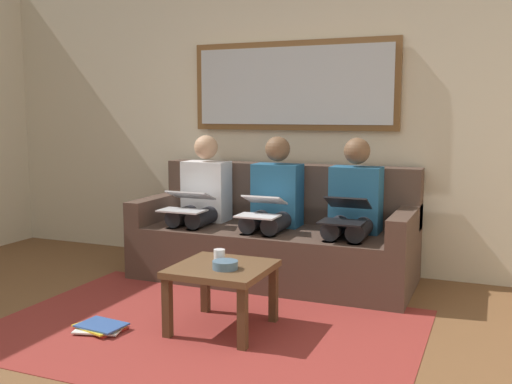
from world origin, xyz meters
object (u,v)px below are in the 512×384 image
Objects in this scene: person_middle at (273,204)px; couch at (276,239)px; magazine_stack at (100,327)px; bowl at (225,265)px; laptop_white at (261,207)px; coffee_table at (222,276)px; cup at (219,256)px; laptop_black at (345,211)px; framed_mirror at (293,86)px; laptop_silver at (187,202)px; person_right at (201,200)px; person_left at (353,209)px.

couch is at bearing -90.00° from person_middle.
person_middle is 3.40× the size of magazine_stack.
laptop_white is (0.16, -0.97, 0.20)m from bowl.
coffee_table is 0.96m from laptop_white.
magazine_stack is (0.65, 0.35, -0.42)m from cup.
laptop_white is at bearing -115.20° from magazine_stack.
person_middle is (0.16, -1.21, 0.18)m from bowl.
laptop_black is at bearing -134.52° from magazine_stack.
framed_mirror reaches higher than coffee_table.
laptop_silver is at bearing 25.83° from couch.
laptop_white reaches higher than coffee_table.
laptop_silver is (0.00, 0.24, 0.02)m from person_right.
person_middle is 1.00× the size of person_right.
bowl is 1.32m from person_left.
laptop_silver reaches higher than cup.
person_right is (0.71, -1.11, 0.16)m from cup.
bowl is at bearing 95.44° from framed_mirror.
coffee_table is at bearing 95.33° from person_middle.
framed_mirror reaches higher than person_right.
person_middle is at bearing -90.00° from laptop_white.
laptop_silver is (0.64, 0.00, 0.00)m from laptop_white.
magazine_stack is at bearing 18.57° from bowl.
laptop_silver is at bearing 47.48° from framed_mirror.
couch is at bearing 90.00° from framed_mirror.
person_left and person_right have the same top height.
framed_mirror reaches higher than couch.
person_right reaches higher than laptop_white.
person_right is (0.80, -1.21, 0.18)m from bowl.
framed_mirror is 1.23m from person_right.
bowl reaches higher than coffee_table.
laptop_silver is at bearing 0.70° from laptop_black.
person_right is at bearing 35.52° from framed_mirror.
framed_mirror is 4.53× the size of laptop_black.
person_right is at bearing -56.63° from bowl.
person_middle reaches higher than cup.
laptop_white is at bearing 1.38° from laptop_black.
coffee_table is 1.21m from laptop_silver.
coffee_table is at bearing 123.04° from person_right.
framed_mirror is at bearing -90.00° from laptop_white.
person_middle reaches higher than laptop_silver.
laptop_black is at bearing -115.96° from bowl.
laptop_white is at bearing 90.00° from person_middle.
laptop_white is (0.00, 0.31, 0.31)m from couch.
couch reaches higher than laptop_silver.
couch is 1.66m from magazine_stack.
coffee_table is at bearing 96.73° from laptop_white.
framed_mirror is 1.92m from cup.
person_middle is at bearing 0.00° from person_left.
cup is at bearing 122.61° from person_right.
person_right is at bearing 0.00° from person_left.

